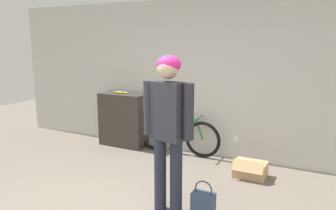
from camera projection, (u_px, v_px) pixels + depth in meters
wall_back at (206, 79)px, 5.42m from camera, size 8.00×0.07×2.60m
side_shelf at (123, 120)px, 6.04m from camera, size 0.87×0.36×0.97m
person at (168, 120)px, 3.55m from camera, size 0.60×0.26×1.77m
bicycle at (177, 135)px, 5.63m from camera, size 1.57×0.46×0.69m
banana at (121, 92)px, 5.97m from camera, size 0.31×0.09×0.04m
handbag at (203, 204)px, 3.61m from camera, size 0.25×0.15×0.42m
cardboard_box at (250, 169)px, 4.68m from camera, size 0.45×0.38×0.28m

